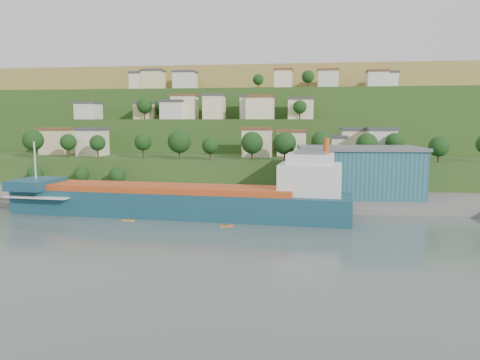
% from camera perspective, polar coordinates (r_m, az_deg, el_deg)
% --- Properties ---
extents(ground, '(500.00, 500.00, 0.00)m').
position_cam_1_polar(ground, '(96.94, -3.30, -5.51)').
color(ground, '#475753').
rests_on(ground, ground).
extents(quay, '(220.00, 26.00, 4.00)m').
position_cam_1_polar(quay, '(122.58, 8.54, -2.90)').
color(quay, slate).
rests_on(quay, ground).
extents(pebble_beach, '(40.00, 18.00, 2.40)m').
position_cam_1_polar(pebble_beach, '(138.00, -24.39, -2.34)').
color(pebble_beach, slate).
rests_on(pebble_beach, ground).
extents(hillside, '(360.00, 210.27, 96.00)m').
position_cam_1_polar(hillside, '(262.95, 3.94, 2.52)').
color(hillside, '#284719').
rests_on(hillside, ground).
extents(cargo_ship_near, '(78.05, 17.23, 19.89)m').
position_cam_1_polar(cargo_ship_near, '(106.51, -6.36, -2.65)').
color(cargo_ship_near, navy).
rests_on(cargo_ship_near, ground).
extents(warehouse, '(32.18, 20.99, 12.80)m').
position_cam_1_polar(warehouse, '(125.12, 14.23, 1.06)').
color(warehouse, '#205162').
rests_on(warehouse, quay).
extents(caravan, '(6.31, 2.93, 2.88)m').
position_cam_1_polar(caravan, '(136.12, -22.71, -1.26)').
color(caravan, silver).
rests_on(caravan, pebble_beach).
extents(dinghy, '(4.38, 2.01, 0.85)m').
position_cam_1_polar(dinghy, '(127.06, -21.17, -2.21)').
color(dinghy, silver).
rests_on(dinghy, pebble_beach).
extents(kayak_orange, '(2.92, 1.70, 0.74)m').
position_cam_1_polar(kayak_orange, '(95.71, -1.67, -5.53)').
color(kayak_orange, '#DB5713').
rests_on(kayak_orange, ground).
extents(kayak_yellow, '(2.86, 0.66, 0.71)m').
position_cam_1_polar(kayak_yellow, '(103.65, -13.46, -4.75)').
color(kayak_yellow, gold).
rests_on(kayak_yellow, ground).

